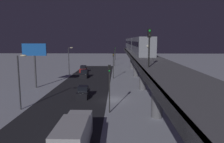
% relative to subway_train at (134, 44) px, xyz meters
% --- Properties ---
extents(ground_plane, '(240.00, 240.00, 0.00)m').
position_rel_subway_train_xyz_m(ground_plane, '(5.91, 29.21, -8.51)').
color(ground_plane, silver).
extents(avenue_asphalt, '(11.00, 90.67, 0.01)m').
position_rel_subway_train_xyz_m(avenue_asphalt, '(12.06, 29.21, -8.50)').
color(avenue_asphalt, '#28282D').
rests_on(avenue_asphalt, ground_plane).
extents(elevated_railway, '(5.00, 90.67, 6.73)m').
position_rel_subway_train_xyz_m(elevated_railway, '(0.09, 29.21, -2.70)').
color(elevated_railway, slate).
rests_on(elevated_railway, ground_plane).
extents(subway_train, '(2.94, 55.47, 3.40)m').
position_rel_subway_train_xyz_m(subway_train, '(0.00, 0.00, 0.00)').
color(subway_train, '#999EA8').
rests_on(subway_train, elevated_railway).
extents(rail_signal, '(0.36, 0.41, 4.00)m').
position_rel_subway_train_xyz_m(rail_signal, '(1.64, 40.13, 0.95)').
color(rail_signal, black).
rests_on(rail_signal, elevated_railway).
extents(sedan_red, '(1.91, 4.09, 1.97)m').
position_rel_subway_train_xyz_m(sedan_red, '(15.26, -1.13, -7.72)').
color(sedan_red, '#A51E1E').
rests_on(sedan_red, ground_plane).
extents(sedan_black, '(1.80, 4.24, 1.97)m').
position_rel_subway_train_xyz_m(sedan_black, '(13.46, 8.48, -7.71)').
color(sedan_black, black).
rests_on(sedan_black, ground_plane).
extents(sedan_black_2, '(1.80, 4.12, 1.97)m').
position_rel_subway_train_xyz_m(sedan_black_2, '(10.66, 27.76, -7.71)').
color(sedan_black_2, black).
rests_on(sedan_black_2, ground_plane).
extents(box_truck, '(2.40, 7.40, 2.80)m').
position_rel_subway_train_xyz_m(box_truck, '(8.66, 45.18, -7.16)').
color(box_truck, silver).
rests_on(box_truck, ground_plane).
extents(traffic_light_near, '(0.32, 0.44, 6.40)m').
position_rel_subway_train_xyz_m(traffic_light_near, '(5.96, 35.23, -4.31)').
color(traffic_light_near, '#2D2D2D').
rests_on(traffic_light_near, ground_plane).
extents(traffic_light_mid, '(0.32, 0.44, 6.40)m').
position_rel_subway_train_xyz_m(traffic_light_mid, '(5.96, 9.61, -4.31)').
color(traffic_light_mid, '#2D2D2D').
rests_on(traffic_light_mid, ground_plane).
extents(traffic_light_far, '(0.32, 0.44, 6.40)m').
position_rel_subway_train_xyz_m(traffic_light_far, '(5.96, -16.01, -4.31)').
color(traffic_light_far, '#2D2D2D').
rests_on(traffic_light_far, ground_plane).
extents(traffic_light_distant, '(0.32, 0.44, 6.40)m').
position_rel_subway_train_xyz_m(traffic_light_distant, '(5.96, -41.63, -4.31)').
color(traffic_light_distant, '#2D2D2D').
rests_on(traffic_light_distant, ground_plane).
extents(commercial_billboard, '(4.80, 0.36, 8.90)m').
position_rel_subway_train_xyz_m(commercial_billboard, '(21.39, 20.65, -1.68)').
color(commercial_billboard, '#4C4C51').
rests_on(commercial_billboard, ground_plane).
extents(street_lamp_near, '(1.35, 0.44, 7.65)m').
position_rel_subway_train_xyz_m(street_lamp_near, '(18.13, 34.21, -3.69)').
color(street_lamp_near, '#38383D').
rests_on(street_lamp_near, ground_plane).
extents(street_lamp_far, '(1.35, 0.44, 7.65)m').
position_rel_subway_train_xyz_m(street_lamp_far, '(18.13, 4.21, -3.69)').
color(street_lamp_far, '#38383D').
rests_on(street_lamp_far, ground_plane).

